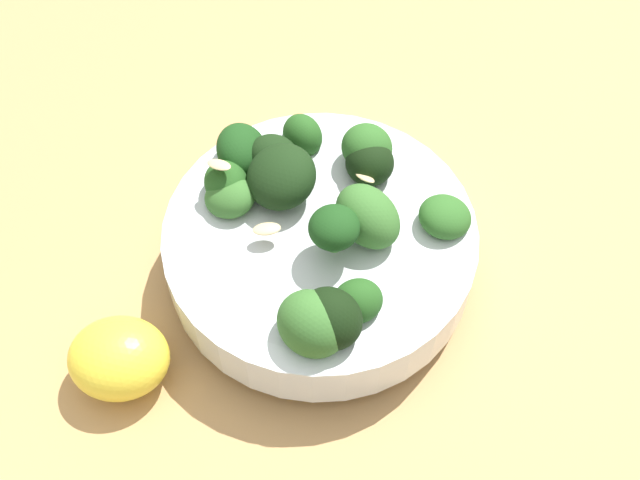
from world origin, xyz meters
TOP-DOWN VIEW (x-y plane):
  - ground_plane at (0.00, 0.00)cm, footprint 66.41×66.41cm
  - bowl_of_broccoli at (-3.84, -3.27)cm, footprint 21.08×20.89cm
  - lemon_wedge at (-12.31, 8.90)cm, footprint 5.68×6.49cm

SIDE VIEW (x-z plane):
  - ground_plane at x=0.00cm, z-range -3.86..0.00cm
  - lemon_wedge at x=-12.31cm, z-range 0.00..4.65cm
  - bowl_of_broccoli at x=-3.84cm, z-range -0.93..8.71cm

